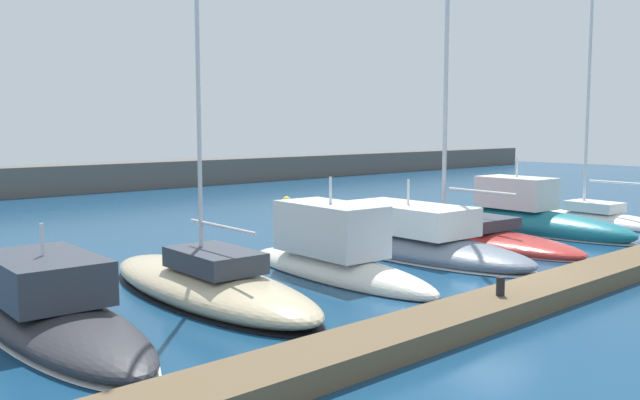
{
  "coord_description": "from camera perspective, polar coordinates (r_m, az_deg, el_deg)",
  "views": [
    {
      "loc": [
        -16.17,
        -10.74,
        4.42
      ],
      "look_at": [
        -1.85,
        4.82,
        2.13
      ],
      "focal_mm": 38.77,
      "sensor_mm": 36.0,
      "label": 1
    }
  ],
  "objects": [
    {
      "name": "ground_plane",
      "position": [
        19.91,
        13.53,
        -6.81
      ],
      "size": [
        120.0,
        120.0,
        0.0
      ],
      "primitive_type": "plane",
      "color": "navy"
    },
    {
      "name": "dock_pier",
      "position": [
        18.85,
        18.66,
        -6.96
      ],
      "size": [
        34.72,
        1.48,
        0.47
      ],
      "primitive_type": "cube",
      "color": "brown",
      "rests_on": "ground_plane"
    },
    {
      "name": "breakwater_seawall",
      "position": [
        47.57,
        -22.64,
        1.5
      ],
      "size": [
        108.0,
        2.95,
        1.86
      ],
      "primitive_type": "cube",
      "color": "#5B5651",
      "rests_on": "ground_plane"
    },
    {
      "name": "motorboat_charcoal_second",
      "position": [
        16.4,
        -21.56,
        -8.39
      ],
      "size": [
        3.0,
        9.58,
        2.52
      ],
      "rotation": [
        0.0,
        0.0,
        1.51
      ],
      "color": "#2D2D33",
      "rests_on": "ground_plane"
    },
    {
      "name": "sailboat_sand_third",
      "position": [
        18.19,
        -9.28,
        -6.86
      ],
      "size": [
        3.32,
        9.19,
        13.78
      ],
      "rotation": [
        0.0,
        0.0,
        1.51
      ],
      "color": "beige",
      "rests_on": "ground_plane"
    },
    {
      "name": "motorboat_ivory_fourth",
      "position": [
        20.46,
        1.12,
        -4.74
      ],
      "size": [
        2.58,
        8.1,
        3.36
      ],
      "rotation": [
        0.0,
        0.0,
        1.5
      ],
      "color": "silver",
      "rests_on": "ground_plane"
    },
    {
      "name": "motorboat_slate_fifth",
      "position": [
        24.17,
        7.24,
        -3.28
      ],
      "size": [
        3.61,
        10.24,
        2.83
      ],
      "rotation": [
        0.0,
        0.0,
        1.53
      ],
      "color": "slate",
      "rests_on": "ground_plane"
    },
    {
      "name": "sailboat_red_sixth",
      "position": [
        27.0,
        11.89,
        -2.75
      ],
      "size": [
        4.07,
        10.55,
        15.7
      ],
      "rotation": [
        0.0,
        0.0,
        1.48
      ],
      "color": "#B72D28",
      "rests_on": "ground_plane"
    },
    {
      "name": "motorboat_teal_seventh",
      "position": [
        30.39,
        16.5,
        -1.42
      ],
      "size": [
        3.19,
        9.78,
        3.44
      ],
      "rotation": [
        0.0,
        0.0,
        1.51
      ],
      "color": "#19707F",
      "rests_on": "ground_plane"
    },
    {
      "name": "sailboat_white_eighth",
      "position": [
        33.39,
        22.07,
        -1.53
      ],
      "size": [
        2.91,
        7.62,
        14.85
      ],
      "rotation": [
        0.0,
        0.0,
        1.48
      ],
      "color": "white",
      "rests_on": "ground_plane"
    },
    {
      "name": "mooring_buoy_yellow",
      "position": [
        40.62,
        -2.77,
        -0.07
      ],
      "size": [
        0.53,
        0.53,
        0.53
      ],
      "primitive_type": "sphere",
      "color": "yellow",
      "rests_on": "ground_plane"
    },
    {
      "name": "dock_bollard",
      "position": [
        16.7,
        14.67,
        -6.9
      ],
      "size": [
        0.2,
        0.2,
        0.44
      ],
      "primitive_type": "cylinder",
      "color": "black",
      "rests_on": "dock_pier"
    }
  ]
}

